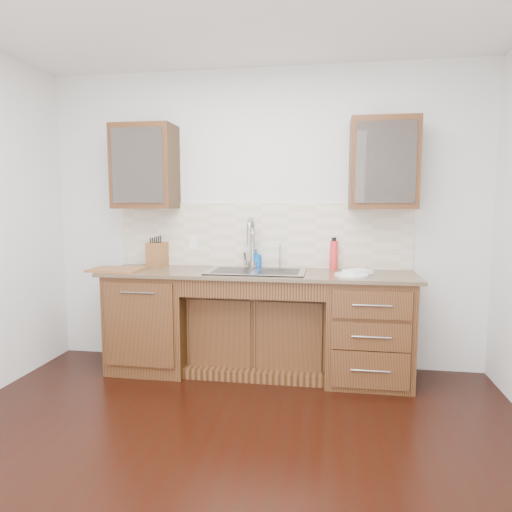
% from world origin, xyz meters
% --- Properties ---
extents(ground, '(4.00, 3.50, 0.10)m').
position_xyz_m(ground, '(0.00, 0.00, -0.05)').
color(ground, black).
extents(wall_back, '(4.00, 0.10, 2.70)m').
position_xyz_m(wall_back, '(0.00, 1.80, 1.35)').
color(wall_back, white).
rests_on(wall_back, ground).
extents(base_cabinet_left, '(0.70, 0.62, 0.88)m').
position_xyz_m(base_cabinet_left, '(-0.95, 1.44, 0.44)').
color(base_cabinet_left, '#593014').
rests_on(base_cabinet_left, ground).
extents(base_cabinet_center, '(1.20, 0.44, 0.70)m').
position_xyz_m(base_cabinet_center, '(0.00, 1.53, 0.35)').
color(base_cabinet_center, '#593014').
rests_on(base_cabinet_center, ground).
extents(base_cabinet_right, '(0.70, 0.62, 0.88)m').
position_xyz_m(base_cabinet_right, '(0.95, 1.44, 0.44)').
color(base_cabinet_right, '#593014').
rests_on(base_cabinet_right, ground).
extents(countertop, '(2.70, 0.65, 0.03)m').
position_xyz_m(countertop, '(0.00, 1.43, 0.90)').
color(countertop, '#84705B').
rests_on(countertop, base_cabinet_left).
extents(backsplash, '(2.70, 0.02, 0.59)m').
position_xyz_m(backsplash, '(0.00, 1.74, 1.21)').
color(backsplash, beige).
rests_on(backsplash, wall_back).
extents(sink, '(0.84, 0.46, 0.19)m').
position_xyz_m(sink, '(0.00, 1.41, 0.83)').
color(sink, '#9E9EA5').
rests_on(sink, countertop).
extents(faucet, '(0.04, 0.04, 0.40)m').
position_xyz_m(faucet, '(-0.07, 1.64, 1.11)').
color(faucet, '#999993').
rests_on(faucet, countertop).
extents(filter_tap, '(0.02, 0.02, 0.24)m').
position_xyz_m(filter_tap, '(0.18, 1.65, 1.03)').
color(filter_tap, '#999993').
rests_on(filter_tap, countertop).
extents(upper_cabinet_left, '(0.55, 0.34, 0.75)m').
position_xyz_m(upper_cabinet_left, '(-1.05, 1.58, 1.83)').
color(upper_cabinet_left, '#593014').
rests_on(upper_cabinet_left, wall_back).
extents(upper_cabinet_right, '(0.55, 0.34, 0.75)m').
position_xyz_m(upper_cabinet_right, '(1.05, 1.58, 1.83)').
color(upper_cabinet_right, '#593014').
rests_on(upper_cabinet_right, wall_back).
extents(outlet_left, '(0.08, 0.01, 0.12)m').
position_xyz_m(outlet_left, '(-0.65, 1.73, 1.12)').
color(outlet_left, white).
rests_on(outlet_left, backsplash).
extents(outlet_right, '(0.08, 0.01, 0.12)m').
position_xyz_m(outlet_right, '(0.65, 1.73, 1.12)').
color(outlet_right, white).
rests_on(outlet_right, backsplash).
extents(soap_bottle, '(0.09, 0.09, 0.17)m').
position_xyz_m(soap_bottle, '(-0.04, 1.67, 1.00)').
color(soap_bottle, blue).
rests_on(soap_bottle, countertop).
extents(water_bottle, '(0.09, 0.09, 0.26)m').
position_xyz_m(water_bottle, '(0.66, 1.67, 1.04)').
color(water_bottle, red).
rests_on(water_bottle, countertop).
extents(plate, '(0.29, 0.29, 0.02)m').
position_xyz_m(plate, '(0.80, 1.34, 0.92)').
color(plate, white).
rests_on(plate, countertop).
extents(dish_towel, '(0.25, 0.24, 0.03)m').
position_xyz_m(dish_towel, '(0.85, 1.36, 0.94)').
color(dish_towel, white).
rests_on(dish_towel, plate).
extents(knife_block, '(0.17, 0.22, 0.22)m').
position_xyz_m(knife_block, '(-0.98, 1.65, 1.02)').
color(knife_block, brown).
rests_on(knife_block, countertop).
extents(cutting_board, '(0.45, 0.32, 0.02)m').
position_xyz_m(cutting_board, '(-1.22, 1.29, 0.92)').
color(cutting_board, '#9B6623').
rests_on(cutting_board, countertop).
extents(cup_left_a, '(0.12, 0.12, 0.09)m').
position_xyz_m(cup_left_a, '(-1.11, 1.58, 1.77)').
color(cup_left_a, white).
rests_on(cup_left_a, upper_cabinet_left).
extents(cup_left_b, '(0.12, 0.12, 0.10)m').
position_xyz_m(cup_left_b, '(-0.93, 1.58, 1.78)').
color(cup_left_b, white).
rests_on(cup_left_b, upper_cabinet_left).
extents(cup_right_a, '(0.12, 0.12, 0.09)m').
position_xyz_m(cup_right_a, '(0.93, 1.58, 1.77)').
color(cup_right_a, white).
rests_on(cup_right_a, upper_cabinet_right).
extents(cup_right_b, '(0.12, 0.12, 0.10)m').
position_xyz_m(cup_right_b, '(1.16, 1.58, 1.78)').
color(cup_right_b, silver).
rests_on(cup_right_b, upper_cabinet_right).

